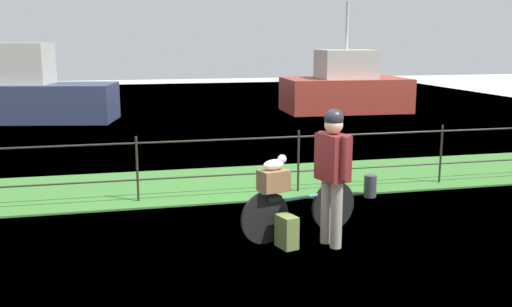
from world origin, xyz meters
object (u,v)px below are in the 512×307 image
object	(u,v)px
wooden_crate	(274,180)
mooring_bollard	(370,186)
terrier_dog	(275,164)
cyclist_person	(333,165)
moored_boat_near	(345,88)
bicycle_main	(299,210)
backpack_on_paving	(287,232)
moored_boat_mid	(2,93)

from	to	relation	value
wooden_crate	mooring_bollard	bearing A→B (deg)	38.98
terrier_dog	cyclist_person	world-z (taller)	cyclist_person
terrier_dog	moored_boat_near	size ratio (longest dim) A/B	0.08
bicycle_main	backpack_on_paving	bearing A→B (deg)	-127.23
terrier_dog	mooring_bollard	distance (m)	2.72
wooden_crate	moored_boat_mid	world-z (taller)	moored_boat_mid
moored_boat_near	terrier_dog	bearing A→B (deg)	-115.42
wooden_crate	cyclist_person	xyz separation A→B (m)	(0.66, -0.27, 0.21)
cyclist_person	moored_boat_near	world-z (taller)	moored_boat_near
cyclist_person	moored_boat_mid	world-z (taller)	moored_boat_mid
mooring_bollard	moored_boat_near	distance (m)	11.14
cyclist_person	moored_boat_mid	size ratio (longest dim) A/B	0.24
bicycle_main	terrier_dog	bearing A→B (deg)	-163.46
mooring_bollard	bicycle_main	bearing A→B (deg)	-137.33
wooden_crate	moored_boat_mid	xyz separation A→B (m)	(-5.31, 12.17, 0.08)
bicycle_main	mooring_bollard	size ratio (longest dim) A/B	4.62
bicycle_main	mooring_bollard	distance (m)	2.28
bicycle_main	wooden_crate	distance (m)	0.58
mooring_bollard	moored_boat_mid	xyz separation A→B (m)	(-7.35, 10.52, 0.69)
wooden_crate	backpack_on_paving	xyz separation A→B (m)	(0.11, -0.23, -0.59)
bicycle_main	moored_boat_near	xyz separation A→B (m)	(5.42, 12.01, 0.45)
mooring_bollard	moored_boat_near	size ratio (longest dim) A/B	0.08
terrier_dog	moored_boat_near	bearing A→B (deg)	64.58
bicycle_main	terrier_dog	size ratio (longest dim) A/B	5.07
backpack_on_paving	wooden_crate	bearing A→B (deg)	8.41
moored_boat_mid	terrier_dog	bearing A→B (deg)	-66.30
backpack_on_paving	moored_boat_near	world-z (taller)	moored_boat_near
bicycle_main	mooring_bollard	xyz separation A→B (m)	(1.67, 1.54, -0.17)
moored_boat_mid	wooden_crate	bearing A→B (deg)	-66.41
cyclist_person	mooring_bollard	xyz separation A→B (m)	(1.38, 1.92, -0.83)
cyclist_person	bicycle_main	bearing A→B (deg)	127.10
cyclist_person	backpack_on_paving	bearing A→B (deg)	175.44
cyclist_person	wooden_crate	bearing A→B (deg)	157.28
bicycle_main	cyclist_person	distance (m)	0.81
backpack_on_paving	bicycle_main	bearing A→B (deg)	-53.85
cyclist_person	mooring_bollard	size ratio (longest dim) A/B	4.73
bicycle_main	mooring_bollard	world-z (taller)	bicycle_main
wooden_crate	cyclist_person	distance (m)	0.74
wooden_crate	terrier_dog	distance (m)	0.21
wooden_crate	moored_boat_near	size ratio (longest dim) A/B	0.08
cyclist_person	moored_boat_near	size ratio (longest dim) A/B	0.39
terrier_dog	cyclist_person	distance (m)	0.69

